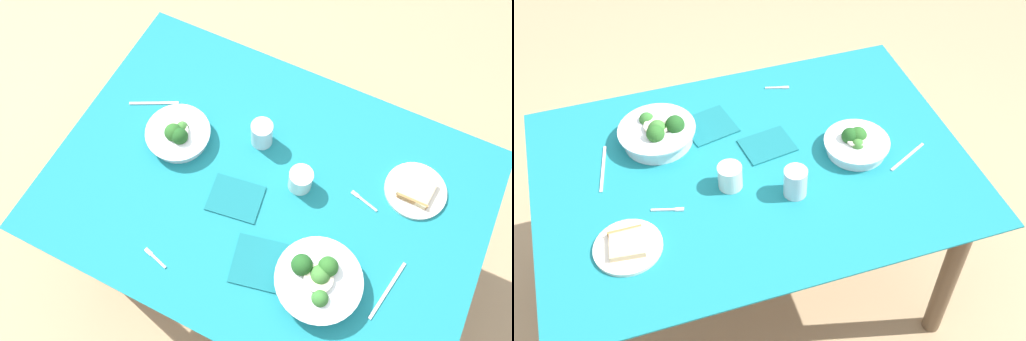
# 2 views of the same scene
# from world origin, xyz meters

# --- Properties ---
(ground_plane) EXTENTS (6.00, 6.00, 0.00)m
(ground_plane) POSITION_xyz_m (0.00, 0.00, 0.00)
(ground_plane) COLOR tan
(dining_table) EXTENTS (1.47, 1.03, 0.74)m
(dining_table) POSITION_xyz_m (0.00, 0.00, 0.63)
(dining_table) COLOR #197A84
(dining_table) RESTS_ON ground_plane
(broccoli_bowl_far) EXTENTS (0.23, 0.23, 0.09)m
(broccoli_bowl_far) POSITION_xyz_m (-0.37, 0.04, 0.77)
(broccoli_bowl_far) COLOR white
(broccoli_bowl_far) RESTS_ON dining_table
(broccoli_bowl_near) EXTENTS (0.27, 0.27, 0.11)m
(broccoli_bowl_near) POSITION_xyz_m (0.28, -0.22, 0.78)
(broccoli_bowl_near) COLOR white
(broccoli_bowl_near) RESTS_ON dining_table
(bread_side_plate) EXTENTS (0.21, 0.21, 0.03)m
(bread_side_plate) POSITION_xyz_m (0.46, 0.22, 0.75)
(bread_side_plate) COLOR silver
(bread_side_plate) RESTS_ON dining_table
(water_glass_center) EXTENTS (0.08, 0.08, 0.10)m
(water_glass_center) POSITION_xyz_m (-0.10, 0.16, 0.79)
(water_glass_center) COLOR silver
(water_glass_center) RESTS_ON dining_table
(water_glass_side) EXTENTS (0.08, 0.08, 0.09)m
(water_glass_side) POSITION_xyz_m (0.09, 0.06, 0.78)
(water_glass_side) COLOR silver
(water_glass_side) RESTS_ON dining_table
(fork_by_far_bowl) EXTENTS (0.10, 0.04, 0.00)m
(fork_by_far_bowl) POSITION_xyz_m (0.31, 0.11, 0.74)
(fork_by_far_bowl) COLOR #B7B7BC
(fork_by_far_bowl) RESTS_ON dining_table
(fork_by_near_bowl) EXTENTS (0.09, 0.03, 0.00)m
(fork_by_near_bowl) POSITION_xyz_m (-0.22, -0.37, 0.74)
(fork_by_near_bowl) COLOR #B7B7BC
(fork_by_near_bowl) RESTS_ON dining_table
(table_knife_left) EXTENTS (0.05, 0.21, 0.00)m
(table_knife_left) POSITION_xyz_m (0.49, -0.14, 0.74)
(table_knife_left) COLOR #B7B7BC
(table_knife_left) RESTS_ON dining_table
(table_knife_right) EXTENTS (0.17, 0.09, 0.00)m
(table_knife_right) POSITION_xyz_m (-0.52, 0.13, 0.74)
(table_knife_right) COLOR #B7B7BC
(table_knife_right) RESTS_ON dining_table
(napkin_folded_upper) EXTENTS (0.19, 0.16, 0.01)m
(napkin_folded_upper) POSITION_xyz_m (-0.08, -0.08, 0.74)
(napkin_folded_upper) COLOR #156870
(napkin_folded_upper) RESTS_ON dining_table
(napkin_folded_lower) EXTENTS (0.20, 0.20, 0.01)m
(napkin_folded_lower) POSITION_xyz_m (0.09, -0.24, 0.74)
(napkin_folded_lower) COLOR #156870
(napkin_folded_lower) RESTS_ON dining_table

